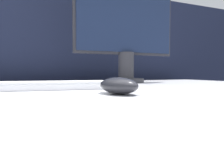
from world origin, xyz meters
The scene contains 4 objects.
partition_panel centered at (0.00, 0.71, 0.66)m, with size 5.00×0.03×1.33m.
computer_mouse_near centered at (0.02, -0.16, 0.77)m, with size 0.09×0.13×0.04m.
keyboard centered at (-0.09, 0.04, 0.76)m, with size 0.40×0.16×0.02m.
monitor centered at (0.30, 0.34, 1.01)m, with size 0.53×0.18×0.48m.
Camera 1 is at (-0.20, -0.63, 0.80)m, focal length 35.00 mm.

